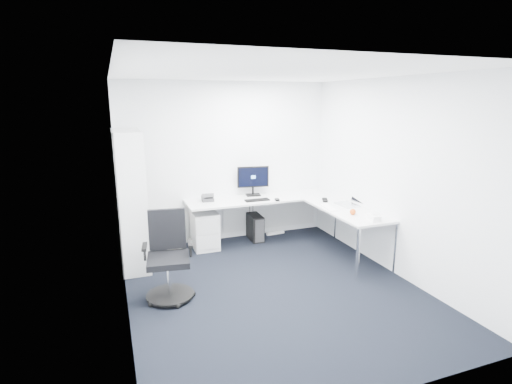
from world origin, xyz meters
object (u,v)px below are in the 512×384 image
object	(u,v)px
l_desk	(271,225)
task_chair	(168,257)
monitor	(253,181)
laptop	(347,197)
bookshelf	(131,200)

from	to	relation	value
l_desk	task_chair	world-z (taller)	task_chair
l_desk	monitor	world-z (taller)	monitor
monitor	laptop	world-z (taller)	monitor
laptop	monitor	bearing A→B (deg)	133.84
bookshelf	monitor	xyz separation A→B (m)	(2.06, 0.50, 0.04)
l_desk	laptop	size ratio (longest dim) A/B	6.98
laptop	task_chair	bearing A→B (deg)	-170.09
l_desk	monitor	distance (m)	0.86
monitor	task_chair	bearing A→B (deg)	-126.71
laptop	bookshelf	bearing A→B (deg)	166.82
l_desk	bookshelf	size ratio (longest dim) A/B	1.32
monitor	laptop	distance (m)	1.63
l_desk	bookshelf	distance (m)	2.26
bookshelf	task_chair	world-z (taller)	bookshelf
task_chair	laptop	distance (m)	2.98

